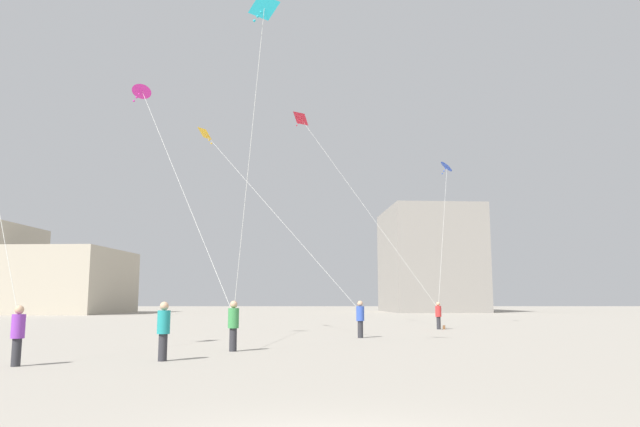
% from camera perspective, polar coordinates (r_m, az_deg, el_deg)
% --- Properties ---
extents(person_in_red, '(0.37, 0.37, 1.70)m').
position_cam_1_polar(person_in_red, '(38.59, 11.28, -9.45)').
color(person_in_red, '#2D2D33').
rests_on(person_in_red, ground_plane).
extents(person_in_green, '(0.40, 0.40, 1.82)m').
position_cam_1_polar(person_in_green, '(22.28, -8.31, -10.39)').
color(person_in_green, '#2D2D33').
rests_on(person_in_green, ground_plane).
extents(person_in_purple, '(0.37, 0.37, 1.71)m').
position_cam_1_polar(person_in_purple, '(19.23, -26.99, -10.15)').
color(person_in_purple, '#2D2D33').
rests_on(person_in_purple, ground_plane).
extents(person_in_teal, '(0.39, 0.39, 1.80)m').
position_cam_1_polar(person_in_teal, '(19.26, -14.77, -10.60)').
color(person_in_teal, '#2D2D33').
rests_on(person_in_teal, ground_plane).
extents(person_in_blue, '(0.39, 0.39, 1.80)m').
position_cam_1_polar(person_in_blue, '(29.65, 3.88, -9.91)').
color(person_in_blue, '#2D2D33').
rests_on(person_in_blue, ground_plane).
extents(kite_crimson_delta, '(9.50, 6.64, 14.52)m').
position_cam_1_polar(kite_crimson_delta, '(45.37, -1.62, 8.82)').
color(kite_crimson_delta, red).
extents(kite_cobalt_diamond, '(2.83, 7.17, 11.10)m').
position_cam_1_polar(kite_cobalt_diamond, '(46.52, 12.07, 4.38)').
color(kite_cobalt_diamond, blue).
extents(kite_cyan_delta, '(1.66, 1.48, 11.77)m').
position_cam_1_polar(kite_cyan_delta, '(23.65, -5.44, 18.27)').
color(kite_cyan_delta, '#1EB2C6').
extents(kite_magenta_diamond, '(5.96, 6.23, 10.93)m').
position_cam_1_polar(kite_magenta_diamond, '(30.62, -16.63, 10.96)').
color(kite_magenta_diamond, '#D12899').
extents(kite_amber_delta, '(9.39, 6.11, 10.83)m').
position_cam_1_polar(kite_amber_delta, '(36.69, -10.61, 7.18)').
color(kite_amber_delta, yellow).
extents(building_centre_hall, '(22.46, 17.92, 8.32)m').
position_cam_1_polar(building_centre_hall, '(87.12, -25.56, -5.90)').
color(building_centre_hall, '#B2A893').
rests_on(building_centre_hall, ground_plane).
extents(building_right_hall, '(13.96, 17.93, 15.32)m').
position_cam_1_polar(building_right_hall, '(91.43, 10.45, -4.44)').
color(building_right_hall, gray).
rests_on(building_right_hall, ground_plane).
extents(handbag_beside_flyer, '(0.22, 0.35, 0.24)m').
position_cam_1_polar(handbag_beside_flyer, '(38.79, 11.80, -10.63)').
color(handbag_beside_flyer, brown).
rests_on(handbag_beside_flyer, ground_plane).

